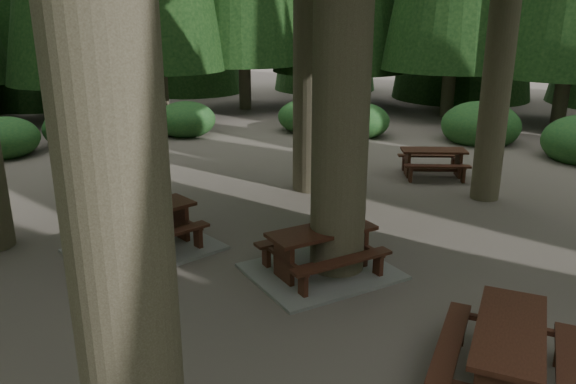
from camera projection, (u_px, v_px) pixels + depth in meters
name	position (u px, v px, depth m)	size (l,w,h in m)	color
ground	(296.00, 284.00, 8.36)	(80.00, 80.00, 0.00)	#595148
picnic_table_a	(321.00, 259.00, 8.65)	(2.28, 1.95, 0.72)	gray
picnic_table_c	(144.00, 237.00, 9.47)	(2.69, 2.44, 0.76)	gray
picnic_table_d	(433.00, 158.00, 13.77)	(1.96, 1.82, 0.67)	#381A10
picnic_table_e	(508.00, 349.00, 5.87)	(2.25, 2.22, 0.76)	#381A10
shrub_ring	(315.00, 235.00, 9.17)	(23.86, 24.64, 1.49)	#1C5225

